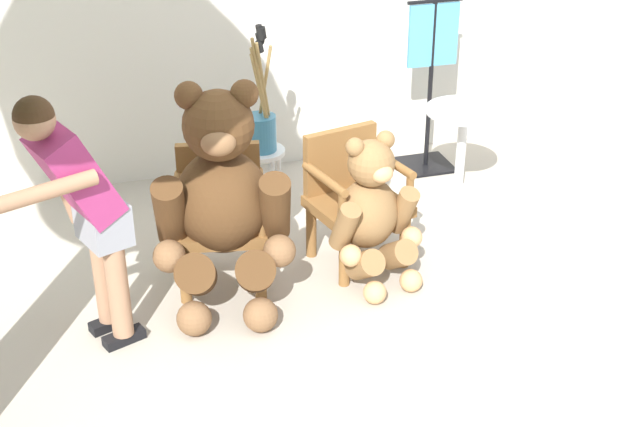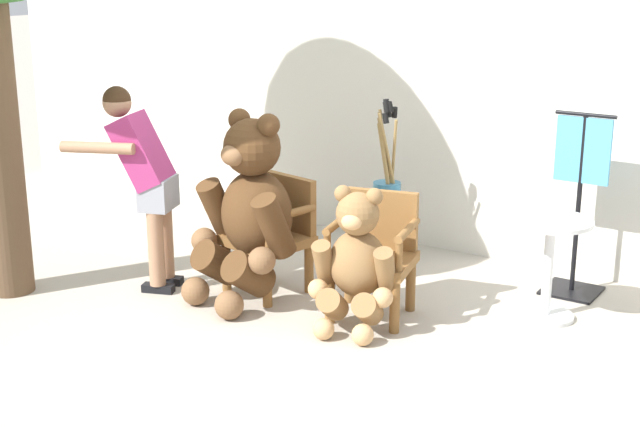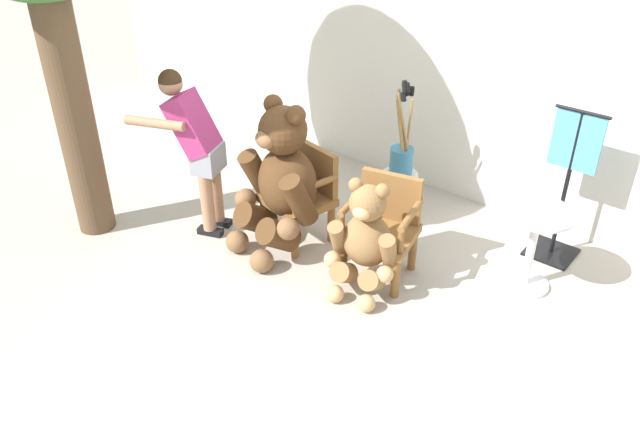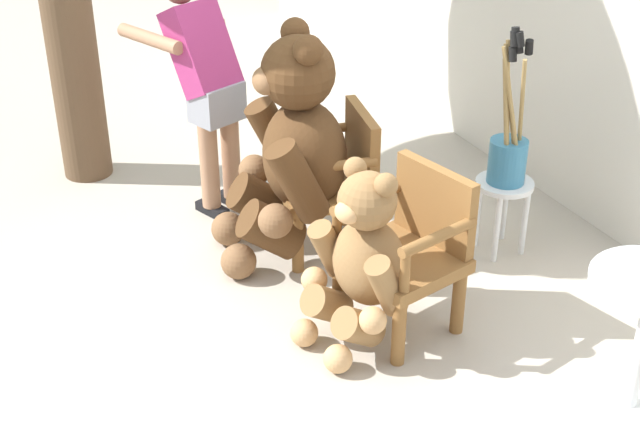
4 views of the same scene
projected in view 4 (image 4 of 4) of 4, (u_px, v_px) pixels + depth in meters
ground_plane at (249, 312)px, 4.82m from camera, size 60.00×60.00×0.00m
back_wall at (634, 4)px, 5.04m from camera, size 10.00×0.16×2.80m
wooden_chair_left at (334, 177)px, 5.22m from camera, size 0.65×0.62×0.86m
wooden_chair_right at (409, 247)px, 4.53m from camera, size 0.66×0.63×0.86m
teddy_bear_large at (292, 149)px, 5.04m from camera, size 0.86×0.86×1.39m
teddy_bear_small at (361, 259)px, 4.39m from camera, size 0.61×0.61×0.98m
person_visitor at (204, 73)px, 5.46m from camera, size 0.71×0.66×1.53m
white_stool at (503, 197)px, 5.22m from camera, size 0.34×0.34×0.46m
brush_bucket at (508, 148)px, 5.06m from camera, size 0.22×0.22×0.93m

